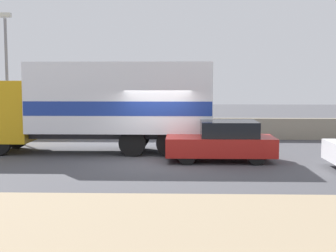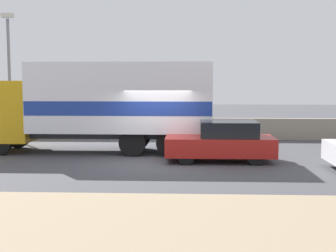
{
  "view_description": "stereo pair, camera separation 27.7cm",
  "coord_description": "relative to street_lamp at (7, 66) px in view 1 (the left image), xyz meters",
  "views": [
    {
      "loc": [
        0.9,
        -16.14,
        2.86
      ],
      "look_at": [
        0.37,
        1.32,
        1.16
      ],
      "focal_mm": 50.0,
      "sensor_mm": 36.0,
      "label": 1
    },
    {
      "loc": [
        1.18,
        -16.13,
        2.86
      ],
      "look_at": [
        0.37,
        1.32,
        1.16
      ],
      "focal_mm": 50.0,
      "sensor_mm": 36.0,
      "label": 2
    }
  ],
  "objects": [
    {
      "name": "car_hatchback",
      "position": [
        9.85,
        -5.82,
        -2.85
      ],
      "size": [
        3.81,
        1.75,
        1.43
      ],
      "rotation": [
        0.0,
        0.0,
        3.14
      ],
      "color": "#B21E19",
      "rests_on": "ground_plane"
    },
    {
      "name": "ground_plane",
      "position": [
        7.52,
        -6.14,
        -3.56
      ],
      "size": [
        80.0,
        80.0,
        0.0
      ],
      "primitive_type": "plane",
      "color": "#47474C"
    },
    {
      "name": "stone_wall_backdrop",
      "position": [
        7.52,
        0.48,
        -3.04
      ],
      "size": [
        60.0,
        0.35,
        1.03
      ],
      "color": "gray",
      "rests_on": "ground_plane"
    },
    {
      "name": "street_lamp",
      "position": [
        0.0,
        0.0,
        0.0
      ],
      "size": [
        0.56,
        0.28,
        6.05
      ],
      "color": "slate",
      "rests_on": "ground_plane"
    },
    {
      "name": "dirt_shoulder_foreground",
      "position": [
        7.52,
        -13.15,
        -3.54
      ],
      "size": [
        60.0,
        4.65,
        0.04
      ],
      "color": "#9E896B",
      "rests_on": "ground_plane"
    },
    {
      "name": "box_truck",
      "position": [
        5.24,
        -3.84,
        -1.58
      ],
      "size": [
        9.24,
        2.61,
        3.55
      ],
      "rotation": [
        0.0,
        0.0,
        3.14
      ],
      "color": "gold",
      "rests_on": "ground_plane"
    }
  ]
}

